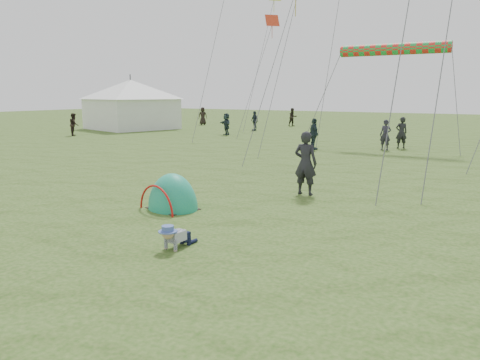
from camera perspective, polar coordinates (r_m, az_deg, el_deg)
The scene contains 15 objects.
ground at distance 10.18m, azimuth -8.55°, elevation -7.10°, with size 140.00×140.00×0.00m, color #234811.
crawling_toddler at distance 9.48m, azimuth -7.96°, elevation -6.74°, with size 0.48×0.69×0.53m, color black, non-canonical shape.
popup_tent at distance 12.75m, azimuth -8.17°, elevation -3.49°, with size 1.49×1.23×1.93m, color #0E8580.
standing_adult at distance 14.34m, azimuth 7.99°, elevation 2.04°, with size 0.71×0.47×1.95m, color black.
event_marquee at distance 42.18m, azimuth -13.12°, elevation 9.17°, with size 6.58×6.58×4.53m, color white, non-canonical shape.
crowd_person_0 at distance 27.91m, azimuth 19.08°, elevation 5.47°, with size 0.64×0.42×1.77m, color black.
crowd_person_1 at distance 44.67m, azimuth 6.44°, elevation 7.62°, with size 0.83×0.64×1.70m, color black.
crowd_person_2 at distance 39.20m, azimuth 1.79°, elevation 7.22°, with size 0.95×0.39×1.61m, color #232E37.
crowd_person_7 at distance 36.47m, azimuth -19.56°, elevation 6.40°, with size 0.80×0.62×1.64m, color black.
crowd_person_8 at distance 26.12m, azimuth 9.01°, elevation 5.55°, with size 1.01×0.42×1.72m, color #24343B.
crowd_person_10 at distance 46.60m, azimuth -4.56°, elevation 7.79°, with size 0.84×0.55×1.73m, color black.
crowd_person_11 at distance 35.03m, azimuth -1.68°, elevation 6.83°, with size 1.50×0.48×1.62m, color #24333A.
crowd_person_12 at distance 26.79m, azimuth 17.30°, elevation 5.27°, with size 0.61×0.40×1.66m, color #292733.
rainbow_tube_kite at distance 27.81m, azimuth 18.21°, elevation 14.91°, with size 0.64×0.64×5.88m, color red.
diamond_kite_7 at distance 36.42m, azimuth 3.95°, elevation 18.84°, with size 1.02×1.02×0.00m, color red.
Camera 1 is at (6.29, -7.40, 3.06)m, focal length 35.00 mm.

